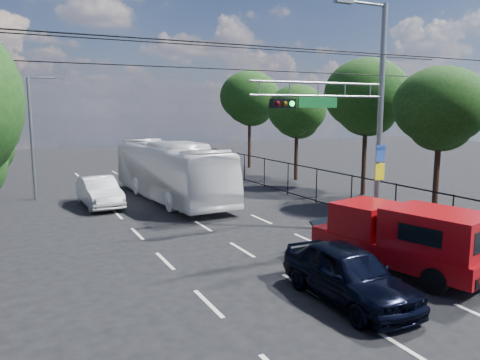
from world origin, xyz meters
TOP-DOWN VIEW (x-y plane):
  - ground at (0.00, 0.00)m, footprint 120.00×120.00m
  - lane_markings at (-0.00, 14.00)m, footprint 6.12×38.00m
  - signal_mast at (5.28, 7.99)m, footprint 6.43×0.39m
  - streetlight_left at (-6.33, 22.00)m, footprint 2.09×0.22m
  - utility_wires at (0.00, 8.83)m, footprint 22.00×5.04m
  - fence_right at (7.60, 12.17)m, footprint 0.06×34.03m
  - tree_right_b at (11.22, 9.02)m, footprint 4.50×4.50m
  - tree_right_c at (11.82, 15.02)m, footprint 5.10×5.10m
  - tree_right_d at (11.42, 22.02)m, footprint 4.32×4.32m
  - tree_right_e at (11.62, 30.02)m, footprint 5.28×5.28m
  - red_pickup at (3.64, 3.61)m, footprint 3.44×6.23m
  - navy_hatchback at (0.54, 2.48)m, footprint 1.94×4.63m
  - white_bus at (0.65, 18.76)m, footprint 3.65×12.31m
  - white_van at (-3.44, 18.58)m, footprint 1.92×4.89m

SIDE VIEW (x-z plane):
  - ground at x=0.00m, z-range 0.00..0.00m
  - lane_markings at x=0.00m, z-range 0.00..0.01m
  - navy_hatchback at x=0.54m, z-range 0.00..1.57m
  - white_van at x=-3.44m, z-range 0.00..1.58m
  - fence_right at x=7.60m, z-range 0.03..2.03m
  - red_pickup at x=3.64m, z-range 0.07..2.28m
  - white_bus at x=0.65m, z-range 0.00..3.38m
  - streetlight_left at x=-6.33m, z-range 0.40..7.48m
  - tree_right_d at x=11.42m, z-range 1.34..8.36m
  - tree_right_b at x=11.22m, z-range 1.40..8.71m
  - signal_mast at x=5.28m, z-range 0.49..9.99m
  - tree_right_c at x=11.82m, z-range 1.59..9.88m
  - tree_right_e at x=11.62m, z-range 1.65..10.23m
  - utility_wires at x=0.00m, z-range 6.86..7.60m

